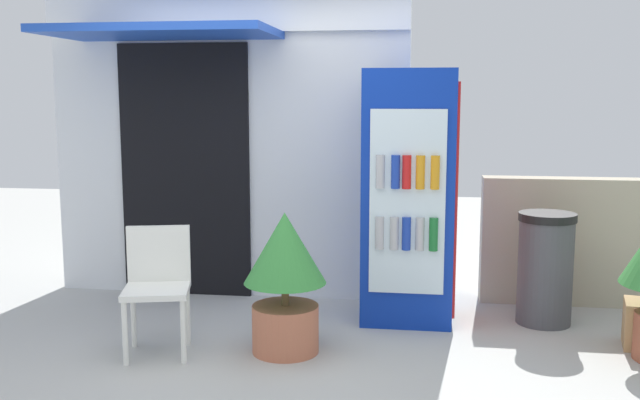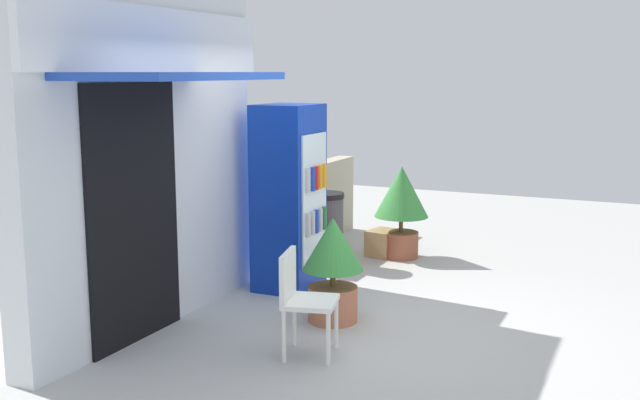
{
  "view_description": "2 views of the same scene",
  "coord_description": "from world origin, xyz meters",
  "px_view_note": "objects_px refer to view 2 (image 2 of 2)",
  "views": [
    {
      "loc": [
        1.19,
        -4.33,
        1.72
      ],
      "look_at": [
        0.47,
        0.62,
        0.99
      ],
      "focal_mm": 40.38,
      "sensor_mm": 36.0,
      "label": 1
    },
    {
      "loc": [
        -5.66,
        -2.36,
        2.24
      ],
      "look_at": [
        0.44,
        0.45,
        1.08
      ],
      "focal_mm": 41.88,
      "sensor_mm": 36.0,
      "label": 2
    }
  ],
  "objects_px": {
    "trash_bin": "(326,228)",
    "cardboard_box": "(382,243)",
    "drink_cooler": "(290,198)",
    "plastic_chair": "(301,295)",
    "potted_plant_near_shop": "(333,263)",
    "potted_plant_curbside": "(401,201)"
  },
  "relations": [
    {
      "from": "trash_bin",
      "to": "cardboard_box",
      "type": "distance_m",
      "value": 0.85
    },
    {
      "from": "drink_cooler",
      "to": "trash_bin",
      "type": "bearing_deg",
      "value": 3.08
    },
    {
      "from": "plastic_chair",
      "to": "potted_plant_near_shop",
      "type": "relative_size",
      "value": 0.88
    },
    {
      "from": "plastic_chair",
      "to": "trash_bin",
      "type": "bearing_deg",
      "value": 20.35
    },
    {
      "from": "drink_cooler",
      "to": "trash_bin",
      "type": "distance_m",
      "value": 1.16
    },
    {
      "from": "potted_plant_near_shop",
      "to": "potted_plant_curbside",
      "type": "height_order",
      "value": "potted_plant_curbside"
    },
    {
      "from": "potted_plant_near_shop",
      "to": "trash_bin",
      "type": "relative_size",
      "value": 1.13
    },
    {
      "from": "drink_cooler",
      "to": "potted_plant_near_shop",
      "type": "relative_size",
      "value": 2.0
    },
    {
      "from": "plastic_chair",
      "to": "cardboard_box",
      "type": "distance_m",
      "value": 3.39
    },
    {
      "from": "cardboard_box",
      "to": "plastic_chair",
      "type": "bearing_deg",
      "value": -171.05
    },
    {
      "from": "plastic_chair",
      "to": "trash_bin",
      "type": "xyz_separation_m",
      "value": [
        2.68,
        0.99,
        -0.07
      ]
    },
    {
      "from": "drink_cooler",
      "to": "potted_plant_near_shop",
      "type": "bearing_deg",
      "value": -133.58
    },
    {
      "from": "drink_cooler",
      "to": "cardboard_box",
      "type": "xyz_separation_m",
      "value": [
        1.68,
        -0.41,
        -0.79
      ]
    },
    {
      "from": "potted_plant_curbside",
      "to": "trash_bin",
      "type": "bearing_deg",
      "value": 134.39
    },
    {
      "from": "drink_cooler",
      "to": "plastic_chair",
      "type": "bearing_deg",
      "value": -150.37
    },
    {
      "from": "plastic_chair",
      "to": "potted_plant_near_shop",
      "type": "height_order",
      "value": "potted_plant_near_shop"
    },
    {
      "from": "potted_plant_near_shop",
      "to": "trash_bin",
      "type": "distance_m",
      "value": 2.04
    },
    {
      "from": "drink_cooler",
      "to": "potted_plant_near_shop",
      "type": "height_order",
      "value": "drink_cooler"
    },
    {
      "from": "potted_plant_near_shop",
      "to": "trash_bin",
      "type": "bearing_deg",
      "value": 26.06
    },
    {
      "from": "plastic_chair",
      "to": "cardboard_box",
      "type": "bearing_deg",
      "value": 8.95
    },
    {
      "from": "trash_bin",
      "to": "cardboard_box",
      "type": "xyz_separation_m",
      "value": [
        0.65,
        -0.47,
        -0.27
      ]
    },
    {
      "from": "plastic_chair",
      "to": "potted_plant_near_shop",
      "type": "bearing_deg",
      "value": 6.7
    }
  ]
}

